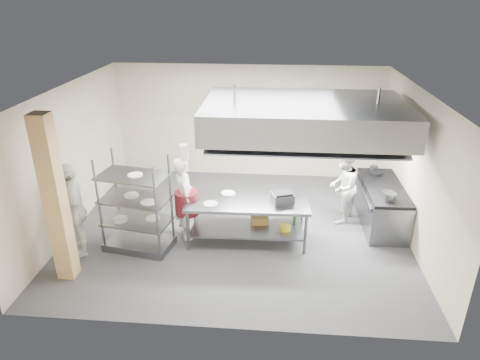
# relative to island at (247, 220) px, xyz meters

# --- Properties ---
(floor) EXTENTS (7.00, 7.00, 0.00)m
(floor) POSITION_rel_island_xyz_m (-0.22, 0.46, -0.46)
(floor) COLOR #272729
(floor) RESTS_ON ground
(ceiling) EXTENTS (7.00, 7.00, 0.00)m
(ceiling) POSITION_rel_island_xyz_m (-0.22, 0.46, 2.54)
(ceiling) COLOR silver
(ceiling) RESTS_ON wall_back
(wall_back) EXTENTS (7.00, 0.00, 7.00)m
(wall_back) POSITION_rel_island_xyz_m (-0.22, 3.46, 1.04)
(wall_back) COLOR #C1B59A
(wall_back) RESTS_ON ground
(wall_left) EXTENTS (0.00, 6.00, 6.00)m
(wall_left) POSITION_rel_island_xyz_m (-3.72, 0.46, 1.04)
(wall_left) COLOR #C1B59A
(wall_left) RESTS_ON ground
(wall_right) EXTENTS (0.00, 6.00, 6.00)m
(wall_right) POSITION_rel_island_xyz_m (3.28, 0.46, 1.04)
(wall_right) COLOR #C1B59A
(wall_right) RESTS_ON ground
(column) EXTENTS (0.30, 0.30, 3.00)m
(column) POSITION_rel_island_xyz_m (-3.12, -1.44, 1.04)
(column) COLOR tan
(column) RESTS_ON floor
(exhaust_hood) EXTENTS (4.00, 2.50, 0.60)m
(exhaust_hood) POSITION_rel_island_xyz_m (1.08, 0.86, 1.94)
(exhaust_hood) COLOR gray
(exhaust_hood) RESTS_ON ceiling
(hood_strip_a) EXTENTS (1.60, 0.12, 0.04)m
(hood_strip_a) POSITION_rel_island_xyz_m (0.18, 0.86, 1.62)
(hood_strip_a) COLOR white
(hood_strip_a) RESTS_ON exhaust_hood
(hood_strip_b) EXTENTS (1.60, 0.12, 0.04)m
(hood_strip_b) POSITION_rel_island_xyz_m (1.98, 0.86, 1.62)
(hood_strip_b) COLOR white
(hood_strip_b) RESTS_ON exhaust_hood
(wall_shelf) EXTENTS (1.50, 0.28, 0.04)m
(wall_shelf) POSITION_rel_island_xyz_m (1.58, 3.30, 1.04)
(wall_shelf) COLOR gray
(wall_shelf) RESTS_ON wall_back
(island) EXTENTS (2.46, 1.08, 0.91)m
(island) POSITION_rel_island_xyz_m (0.00, 0.00, 0.00)
(island) COLOR gray
(island) RESTS_ON floor
(island_worktop) EXTENTS (2.46, 1.08, 0.06)m
(island_worktop) POSITION_rel_island_xyz_m (0.00, 0.00, 0.42)
(island_worktop) COLOR gray
(island_worktop) RESTS_ON island
(island_undershelf) EXTENTS (2.26, 0.97, 0.04)m
(island_undershelf) POSITION_rel_island_xyz_m (0.00, 0.00, -0.16)
(island_undershelf) COLOR slate
(island_undershelf) RESTS_ON island
(pass_rack) EXTENTS (1.40, 0.97, 1.92)m
(pass_rack) POSITION_rel_island_xyz_m (-2.12, -0.42, 0.51)
(pass_rack) COLOR slate
(pass_rack) RESTS_ON floor
(cooking_range) EXTENTS (0.80, 2.00, 0.84)m
(cooking_range) POSITION_rel_island_xyz_m (2.86, 0.96, -0.04)
(cooking_range) COLOR gray
(cooking_range) RESTS_ON floor
(range_top) EXTENTS (0.78, 1.96, 0.06)m
(range_top) POSITION_rel_island_xyz_m (2.86, 0.96, 0.41)
(range_top) COLOR black
(range_top) RESTS_ON cooking_range
(chef_head) EXTENTS (0.59, 0.73, 1.74)m
(chef_head) POSITION_rel_island_xyz_m (-1.27, 0.07, 0.42)
(chef_head) COLOR white
(chef_head) RESTS_ON floor
(chef_line) EXTENTS (0.89, 0.98, 1.65)m
(chef_line) POSITION_rel_island_xyz_m (2.00, 1.00, 0.37)
(chef_line) COLOR white
(chef_line) RESTS_ON floor
(chef_plating) EXTENTS (0.92, 1.18, 1.87)m
(chef_plating) POSITION_rel_island_xyz_m (-3.22, -0.71, 0.48)
(chef_plating) COLOR silver
(chef_plating) RESTS_ON floor
(griddle) EXTENTS (0.48, 0.42, 0.19)m
(griddle) POSITION_rel_island_xyz_m (0.69, -0.02, 0.55)
(griddle) COLOR slate
(griddle) RESTS_ON island_worktop
(wicker_basket) EXTENTS (0.38, 0.29, 0.15)m
(wicker_basket) POSITION_rel_island_xyz_m (0.25, 0.16, -0.06)
(wicker_basket) COLOR #95663B
(wicker_basket) RESTS_ON island_undershelf
(stockpot) EXTENTS (0.22, 0.22, 0.16)m
(stockpot) POSITION_rel_island_xyz_m (2.78, 0.34, 0.52)
(stockpot) COLOR gray
(stockpot) RESTS_ON range_top
(plate_stack) EXTENTS (0.28, 0.28, 0.05)m
(plate_stack) POSITION_rel_island_xyz_m (-2.12, -0.42, 0.16)
(plate_stack) COLOR white
(plate_stack) RESTS_ON pass_rack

